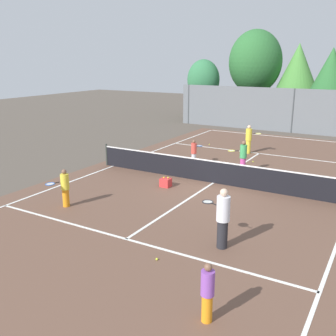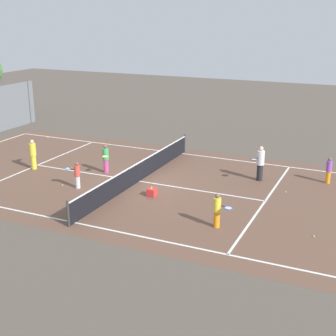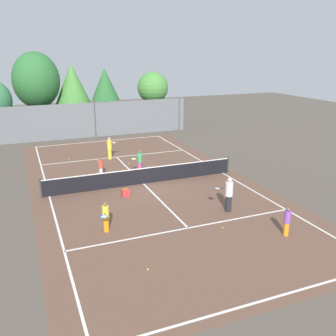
% 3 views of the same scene
% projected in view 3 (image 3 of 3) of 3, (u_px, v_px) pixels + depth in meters
% --- Properties ---
extents(ground_plane, '(80.00, 80.00, 0.00)m').
position_uv_depth(ground_plane, '(143.00, 184.00, 22.60)').
color(ground_plane, brown).
extents(court_surface, '(13.00, 25.00, 0.01)m').
position_uv_depth(court_surface, '(143.00, 184.00, 22.60)').
color(court_surface, brown).
rests_on(court_surface, ground_plane).
extents(tennis_net, '(11.90, 0.10, 1.10)m').
position_uv_depth(tennis_net, '(143.00, 176.00, 22.45)').
color(tennis_net, '#333833').
rests_on(tennis_net, ground_plane).
extents(perimeter_fence, '(18.00, 0.12, 3.20)m').
position_uv_depth(perimeter_fence, '(95.00, 120.00, 34.49)').
color(perimeter_fence, slate).
rests_on(perimeter_fence, ground_plane).
extents(tree_0, '(3.21, 3.21, 5.67)m').
position_uv_depth(tree_0, '(153.00, 88.00, 38.73)').
color(tree_0, brown).
rests_on(tree_0, ground_plane).
extents(tree_1, '(4.49, 4.74, 7.68)m').
position_uv_depth(tree_1, '(36.00, 80.00, 36.04)').
color(tree_1, brown).
rests_on(tree_1, ground_plane).
extents(tree_3, '(2.81, 2.81, 6.09)m').
position_uv_depth(tree_3, '(105.00, 85.00, 37.19)').
color(tree_3, brown).
rests_on(tree_3, ground_plane).
extents(tree_4, '(3.68, 3.68, 6.51)m').
position_uv_depth(tree_4, '(72.00, 84.00, 37.94)').
color(tree_4, brown).
rests_on(tree_4, ground_plane).
extents(player_0, '(0.36, 0.86, 1.31)m').
position_uv_depth(player_0, '(101.00, 167.00, 23.64)').
color(player_0, silver).
rests_on(player_0, ground_plane).
extents(player_1, '(0.55, 0.88, 1.41)m').
position_uv_depth(player_1, '(106.00, 217.00, 16.42)').
color(player_1, orange).
rests_on(player_1, ground_plane).
extents(player_2, '(0.87, 0.67, 1.52)m').
position_uv_depth(player_2, '(140.00, 161.00, 24.51)').
color(player_2, '#D14799').
rests_on(player_2, ground_plane).
extents(player_3, '(0.84, 0.78, 1.63)m').
position_uv_depth(player_3, '(110.00, 148.00, 27.57)').
color(player_3, yellow).
rests_on(player_3, ground_plane).
extents(player_4, '(0.96, 0.58, 1.78)m').
position_uv_depth(player_4, '(229.00, 194.00, 18.48)').
color(player_4, '#232328').
rests_on(player_4, ground_plane).
extents(player_5, '(0.28, 0.28, 1.32)m').
position_uv_depth(player_5, '(287.00, 221.00, 16.10)').
color(player_5, orange).
rests_on(player_5, ground_plane).
extents(ball_crate, '(0.41, 0.38, 0.43)m').
position_uv_depth(ball_crate, '(126.00, 193.00, 20.68)').
color(ball_crate, red).
rests_on(ball_crate, ground_plane).
extents(tennis_ball_0, '(0.07, 0.07, 0.07)m').
position_uv_depth(tennis_ball_0, '(148.00, 269.00, 13.70)').
color(tennis_ball_0, '#CCE533').
rests_on(tennis_ball_0, ground_plane).
extents(tennis_ball_1, '(0.07, 0.07, 0.07)m').
position_uv_depth(tennis_ball_1, '(129.00, 164.00, 26.54)').
color(tennis_ball_1, '#CCE533').
rests_on(tennis_ball_1, ground_plane).
extents(tennis_ball_2, '(0.07, 0.07, 0.07)m').
position_uv_depth(tennis_ball_2, '(98.00, 173.00, 24.55)').
color(tennis_ball_2, '#CCE533').
rests_on(tennis_ball_2, ground_plane).
extents(tennis_ball_3, '(0.07, 0.07, 0.07)m').
position_uv_depth(tennis_ball_3, '(223.00, 228.00, 16.92)').
color(tennis_ball_3, '#CCE533').
rests_on(tennis_ball_3, ground_plane).
extents(tennis_ball_4, '(0.07, 0.07, 0.07)m').
position_uv_depth(tennis_ball_4, '(164.00, 141.00, 33.07)').
color(tennis_ball_4, '#CCE533').
rests_on(tennis_ball_4, ground_plane).
extents(tennis_ball_5, '(0.07, 0.07, 0.07)m').
position_uv_depth(tennis_ball_5, '(69.00, 159.00, 27.61)').
color(tennis_ball_5, '#CCE533').
rests_on(tennis_ball_5, ground_plane).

